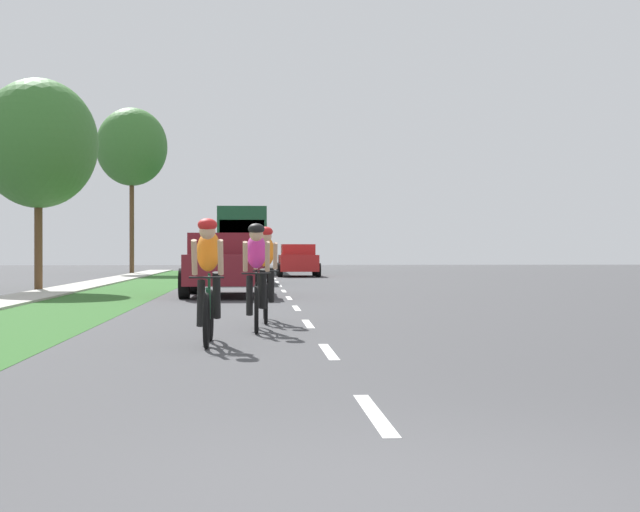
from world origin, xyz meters
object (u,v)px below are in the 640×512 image
cyclist_lead (208,280)px  sedan_red (298,260)px  pickup_maroon (226,265)px  bus_dark_green (243,237)px  cyclist_distant (265,273)px  suv_silver (239,258)px  cyclist_trailing (256,276)px  street_tree_near (38,144)px  street_tree_far (132,147)px

cyclist_lead → sedan_red: 33.47m
pickup_maroon → bus_dark_green: bus_dark_green is taller
cyclist_lead → sedan_red: (2.63, 33.37, -0.04)m
cyclist_distant → bus_dark_green: bearing=91.2°
cyclist_lead → cyclist_distant: (0.76, 3.87, 0.00)m
suv_silver → cyclist_distant: bearing=-87.8°
cyclist_distant → cyclist_trailing: bearing=-94.8°
sedan_red → bus_dark_green: size_ratio=0.37×
cyclist_distant → pickup_maroon: size_ratio=0.34×
cyclist_trailing → bus_dark_green: bus_dark_green is taller
cyclist_trailing → street_tree_near: bearing=113.3°
suv_silver → street_tree_far: size_ratio=0.54×
cyclist_trailing → suv_silver: 21.01m
sedan_red → cyclist_trailing: bearing=-93.7°
cyclist_distant → street_tree_far: bearing=100.7°
cyclist_trailing → bus_dark_green: bearing=91.0°
cyclist_lead → suv_silver: bearing=90.0°
sedan_red → street_tree_near: 18.73m
cyclist_lead → suv_silver: size_ratio=0.37×
street_tree_near → suv_silver: bearing=45.5°
cyclist_lead → street_tree_far: bearing=98.6°
pickup_maroon → cyclist_lead: bearing=-89.2°
cyclist_distant → street_tree_near: bearing=116.7°
street_tree_near → pickup_maroon: bearing=-34.0°
pickup_maroon → bus_dark_green: bearing=89.8°
pickup_maroon → bus_dark_green: (0.12, 28.75, 1.15)m
suv_silver → street_tree_far: street_tree_far is taller
sedan_red → street_tree_far: 11.81m
cyclist_lead → sedan_red: bearing=85.5°
bus_dark_green → street_tree_far: (-5.83, -2.97, 4.71)m
pickup_maroon → bus_dark_green: size_ratio=0.44×
cyclist_distant → street_tree_near: size_ratio=0.27×
pickup_maroon → suv_silver: size_ratio=1.09×
cyclist_distant → pickup_maroon: (-0.94, 9.36, 0.02)m
sedan_red → street_tree_near: (-8.50, -16.29, 3.63)m
cyclist_trailing → sedan_red: cyclist_trailing is taller
cyclist_lead → street_tree_far: 39.89m
suv_silver → bus_dark_green: 18.95m
cyclist_distant → bus_dark_green: 38.14m
suv_silver → street_tree_far: (-5.90, 15.95, 5.74)m
cyclist_distant → street_tree_far: 36.25m
cyclist_distant → suv_silver: (-0.75, 19.19, 0.14)m
cyclist_trailing → pickup_maroon: size_ratio=0.34×
cyclist_lead → cyclist_distant: size_ratio=1.00×
street_tree_far → bus_dark_green: bearing=27.0°
sedan_red → street_tree_near: size_ratio=0.68×
cyclist_lead → street_tree_near: bearing=109.0°
cyclist_distant → street_tree_near: (-6.63, 13.20, 3.59)m
cyclist_lead → cyclist_trailing: (0.60, 2.06, 0.00)m
cyclist_distant → bus_dark_green: bus_dark_green is taller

